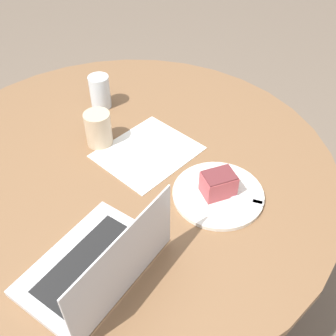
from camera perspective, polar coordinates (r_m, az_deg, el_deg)
The scene contains 9 objects.
ground_plane at distance 1.78m, azimuth -4.71°, elevation -16.63°, with size 12.00×12.00×0.00m, color #6B5B4C.
dining_table at distance 1.29m, azimuth -6.26°, elevation -2.59°, with size 1.31×1.31×0.72m.
paper_document at distance 1.24m, azimuth -2.97°, elevation 2.33°, with size 0.38×0.36×0.00m.
plate at distance 1.11m, azimuth 7.27°, elevation -3.77°, with size 0.26×0.26×0.01m.
cake_slice at distance 1.08m, azimuth 7.33°, elevation -2.28°, with size 0.09×0.07×0.07m.
fork at distance 1.10m, azimuth 10.17°, elevation -4.27°, with size 0.15×0.11×0.00m.
coffee_glass at distance 1.26m, azimuth -10.07°, elevation 5.62°, with size 0.08×0.08×0.11m.
water_glass at distance 1.44m, azimuth -9.85°, elevation 10.85°, with size 0.07×0.07×0.12m.
laptop at distance 0.94m, azimuth -10.03°, elevation -13.67°, with size 0.39×0.38×0.21m.
Camera 1 is at (-0.09, -0.90, 1.54)m, focal length 42.00 mm.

